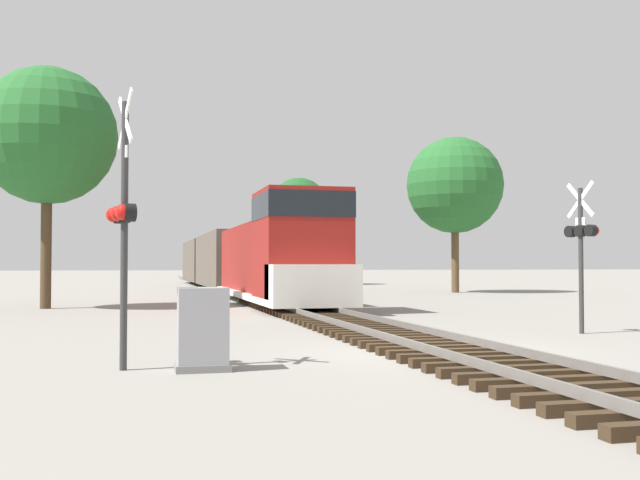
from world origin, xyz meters
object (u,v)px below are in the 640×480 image
Objects in this scene: relay_cabinet at (203,330)px; tree_far_right at (47,136)px; crossing_signal_far at (582,239)px; tree_deep_background at (299,208)px; freight_train at (229,261)px; crossing_signal_near at (123,217)px; tree_mid_background at (455,185)px.

relay_cabinet is 0.14× the size of tree_far_right.
crossing_signal_far is 20.95m from tree_far_right.
tree_far_right reaches higher than relay_cabinet.
crossing_signal_far reaches higher than relay_cabinet.
tree_far_right is (-4.54, 18.84, 6.18)m from relay_cabinet.
tree_deep_background is at bearing 61.24° from tree_far_right.
freight_train is 36.00× the size of relay_cabinet.
crossing_signal_near is 19.23m from tree_far_right.
relay_cabinet is 51.57m from tree_deep_background.
tree_deep_background is (16.95, 30.88, -0.30)m from tree_far_right.
relay_cabinet is at bearing -120.80° from tree_mid_background.
crossing_signal_near is at bearing 98.23° from crossing_signal_far.
crossing_signal_far is (11.23, 3.98, -0.15)m from crossing_signal_near.
relay_cabinet is 0.15× the size of tree_deep_background.
tree_deep_background reaches higher than crossing_signal_near.
freight_train is at bearing -118.21° from tree_deep_background.
crossing_signal_far is 0.40× the size of tree_far_right.
tree_far_right is at bearing 103.55° from relay_cabinet.
crossing_signal_near reaches higher than relay_cabinet.
freight_train is at bearing -1.82° from crossing_signal_far.
freight_train is at bearing 159.09° from tree_mid_background.
crossing_signal_near reaches higher than crossing_signal_far.
tree_far_right is (-3.24, 18.46, 4.30)m from crossing_signal_near.
tree_far_right is at bearing -118.76° from tree_deep_background.
tree_mid_background reaches higher than crossing_signal_far.
crossing_signal_far is at bearing 23.67° from relay_cabinet.
tree_far_right is at bearing 175.97° from crossing_signal_near.
tree_mid_background reaches higher than crossing_signal_near.
crossing_signal_near is 51.37m from tree_deep_background.
tree_far_right is at bearing -119.23° from freight_train.
freight_train is 35.78m from relay_cabinet.
tree_far_right reaches higher than crossing_signal_near.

